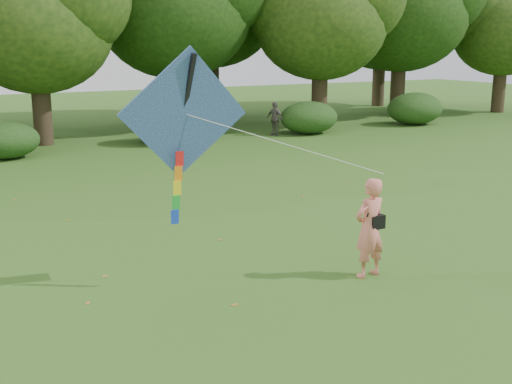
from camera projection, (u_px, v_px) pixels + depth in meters
name	position (u px, v px, depth m)	size (l,w,h in m)	color
ground	(369.00, 286.00, 11.73)	(100.00, 100.00, 0.00)	#265114
man_kite_flyer	(370.00, 228.00, 12.01)	(0.70, 0.46, 1.91)	#EB7D6E
bystander_right	(275.00, 119.00, 30.57)	(0.94, 0.39, 1.60)	#635B58
crossbody_bag	(376.00, 221.00, 12.01)	(0.43, 0.20, 0.73)	black
flying_kite	(184.00, 116.00, 11.06)	(4.63, 1.66, 3.11)	#223396
tree_line	(103.00, 15.00, 30.81)	(54.70, 15.30, 9.48)	#3A2D1E
shrub_band	(87.00, 130.00, 26.26)	(39.15, 3.22, 1.88)	#264919
fallen_leaves	(208.00, 228.00, 15.37)	(9.75, 14.32, 0.01)	olive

